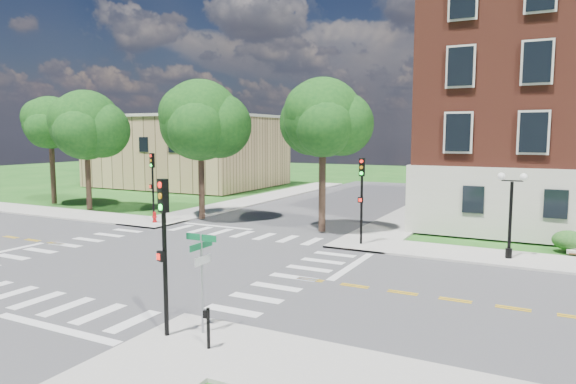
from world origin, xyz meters
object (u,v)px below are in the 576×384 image
at_px(traffic_signal_se, 164,237).
at_px(traffic_signal_ne, 362,189).
at_px(traffic_signal_nw, 153,178).
at_px(twin_lamp_west, 511,210).
at_px(fire_hydrant, 155,217).
at_px(push_button_post, 208,326).
at_px(street_sign_pole, 202,264).

relative_size(traffic_signal_se, traffic_signal_ne, 1.00).
bearing_deg(traffic_signal_nw, traffic_signal_ne, -1.11).
height_order(traffic_signal_ne, twin_lamp_west, traffic_signal_ne).
bearing_deg(twin_lamp_west, fire_hydrant, -179.96).
distance_m(traffic_signal_se, fire_hydrant, 21.13).
relative_size(traffic_signal_ne, traffic_signal_nw, 1.00).
bearing_deg(traffic_signal_nw, fire_hydrant, -32.36).
height_order(twin_lamp_west, push_button_post, twin_lamp_west).
height_order(traffic_signal_ne, push_button_post, traffic_signal_ne).
height_order(traffic_signal_ne, traffic_signal_nw, same).
xyz_separation_m(traffic_signal_se, traffic_signal_ne, (0.94, 15.25, 0.00)).
xyz_separation_m(traffic_signal_se, twin_lamp_west, (8.55, 15.43, -0.66)).
xyz_separation_m(traffic_signal_nw, street_sign_pole, (15.26, -14.88, -0.88)).
relative_size(traffic_signal_ne, street_sign_pole, 1.55).
height_order(street_sign_pole, fire_hydrant, street_sign_pole).
xyz_separation_m(traffic_signal_ne, street_sign_pole, (-0.07, -14.58, -0.88)).
distance_m(twin_lamp_west, fire_hydrant, 22.83).
height_order(twin_lamp_west, fire_hydrant, twin_lamp_west).
bearing_deg(street_sign_pole, traffic_signal_se, -142.50).
xyz_separation_m(street_sign_pole, fire_hydrant, (-15.06, 14.75, -1.84)).
distance_m(traffic_signal_nw, push_button_post, 22.67).
height_order(traffic_signal_ne, street_sign_pole, traffic_signal_ne).
bearing_deg(push_button_post, twin_lamp_west, 66.41).
height_order(traffic_signal_se, twin_lamp_west, traffic_signal_se).
relative_size(push_button_post, fire_hydrant, 1.60).
bearing_deg(traffic_signal_ne, twin_lamp_west, 1.37).
relative_size(twin_lamp_west, fire_hydrant, 5.64).
bearing_deg(fire_hydrant, push_button_post, -44.53).
distance_m(traffic_signal_se, traffic_signal_nw, 21.18).
relative_size(traffic_signal_se, fire_hydrant, 6.40).
bearing_deg(traffic_signal_ne, push_button_post, -87.12).
relative_size(traffic_signal_ne, fire_hydrant, 6.40).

